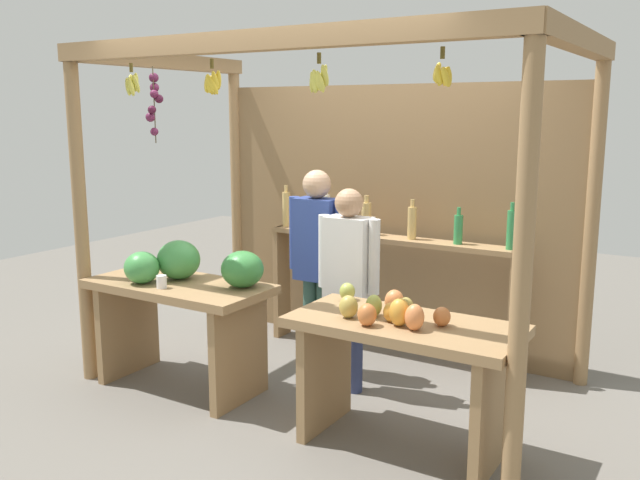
% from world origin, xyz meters
% --- Properties ---
extents(ground_plane, '(12.00, 12.00, 0.00)m').
position_xyz_m(ground_plane, '(0.00, 0.00, 0.00)').
color(ground_plane, slate).
rests_on(ground_plane, ground).
extents(market_stall, '(3.32, 1.92, 2.45)m').
position_xyz_m(market_stall, '(-0.00, 0.44, 1.41)').
color(market_stall, '#99754C').
rests_on(market_stall, ground).
extents(fruit_counter_left, '(1.35, 0.66, 1.07)m').
position_xyz_m(fruit_counter_left, '(-0.84, -0.66, 0.70)').
color(fruit_counter_left, '#99754C').
rests_on(fruit_counter_left, ground).
extents(fruit_counter_right, '(1.34, 0.64, 0.95)m').
position_xyz_m(fruit_counter_right, '(0.87, -0.68, 0.60)').
color(fruit_counter_right, '#99754C').
rests_on(fruit_counter_right, ground).
extents(bottle_shelf_unit, '(2.13, 0.22, 1.36)m').
position_xyz_m(bottle_shelf_unit, '(0.10, 0.68, 0.80)').
color(bottle_shelf_unit, '#99754C').
rests_on(bottle_shelf_unit, ground).
extents(vendor_man, '(0.48, 0.21, 1.56)m').
position_xyz_m(vendor_man, '(-0.20, 0.10, 0.93)').
color(vendor_man, '#396054').
rests_on(vendor_man, ground).
extents(vendor_woman, '(0.48, 0.20, 1.46)m').
position_xyz_m(vendor_woman, '(0.18, -0.10, 0.87)').
color(vendor_woman, navy).
rests_on(vendor_woman, ground).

